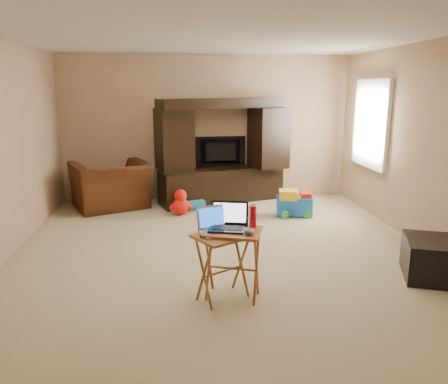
{
  "coord_description": "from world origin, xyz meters",
  "views": [
    {
      "loc": [
        -0.51,
        -4.94,
        1.94
      ],
      "look_at": [
        0.0,
        -0.2,
        0.8
      ],
      "focal_mm": 35.0,
      "sensor_mm": 36.0,
      "label": 1
    }
  ],
  "objects": [
    {
      "name": "floor",
      "position": [
        0.0,
        0.0,
        0.0
      ],
      "size": [
        5.5,
        5.5,
        0.0
      ],
      "primitive_type": "plane",
      "color": "#CBB88C",
      "rests_on": "ground"
    },
    {
      "name": "ceiling",
      "position": [
        0.0,
        0.0,
        2.5
      ],
      "size": [
        5.5,
        5.5,
        0.0
      ],
      "primitive_type": "plane",
      "rotation": [
        3.14,
        0.0,
        0.0
      ],
      "color": "silver",
      "rests_on": "ground"
    },
    {
      "name": "wall_back",
      "position": [
        0.0,
        2.75,
        1.25
      ],
      "size": [
        5.0,
        0.0,
        5.0
      ],
      "primitive_type": "plane",
      "rotation": [
        1.57,
        0.0,
        0.0
      ],
      "color": "tan",
      "rests_on": "ground"
    },
    {
      "name": "wall_front",
      "position": [
        0.0,
        -2.75,
        1.25
      ],
      "size": [
        5.0,
        0.0,
        5.0
      ],
      "primitive_type": "plane",
      "rotation": [
        -1.57,
        0.0,
        0.0
      ],
      "color": "tan",
      "rests_on": "ground"
    },
    {
      "name": "wall_right",
      "position": [
        2.5,
        0.0,
        1.25
      ],
      "size": [
        0.0,
        5.5,
        5.5
      ],
      "primitive_type": "plane",
      "rotation": [
        1.57,
        0.0,
        -1.57
      ],
      "color": "tan",
      "rests_on": "ground"
    },
    {
      "name": "window_pane",
      "position": [
        2.48,
        1.55,
        1.4
      ],
      "size": [
        0.0,
        1.2,
        1.2
      ],
      "primitive_type": "plane",
      "rotation": [
        1.57,
        0.0,
        -1.57
      ],
      "color": "white",
      "rests_on": "ground"
    },
    {
      "name": "window_frame",
      "position": [
        2.46,
        1.55,
        1.4
      ],
      "size": [
        0.06,
        1.14,
        1.34
      ],
      "primitive_type": "cube",
      "color": "white",
      "rests_on": "ground"
    },
    {
      "name": "entertainment_center",
      "position": [
        0.25,
        2.45,
        0.89
      ],
      "size": [
        2.23,
        1.21,
        1.77
      ],
      "primitive_type": "cube",
      "rotation": [
        0.0,
        0.0,
        0.33
      ],
      "color": "black",
      "rests_on": "floor"
    },
    {
      "name": "television",
      "position": [
        0.25,
        2.63,
        0.85
      ],
      "size": [
        0.9,
        0.16,
        0.52
      ],
      "primitive_type": "imported",
      "rotation": [
        0.0,
        0.0,
        3.19
      ],
      "color": "black",
      "rests_on": "entertainment_center"
    },
    {
      "name": "recliner",
      "position": [
        -1.61,
        2.21,
        0.38
      ],
      "size": [
        1.47,
        1.4,
        0.76
      ],
      "primitive_type": "imported",
      "rotation": [
        0.0,
        0.0,
        3.56
      ],
      "color": "#46240F",
      "rests_on": "floor"
    },
    {
      "name": "child_rocker",
      "position": [
        -0.31,
        2.01,
        0.26
      ],
      "size": [
        0.47,
        0.51,
        0.52
      ],
      "primitive_type": null,
      "rotation": [
        0.0,
        0.0,
        0.21
      ],
      "color": "#176581",
      "rests_on": "floor"
    },
    {
      "name": "plush_toy",
      "position": [
        -0.48,
        1.66,
        0.21
      ],
      "size": [
        0.37,
        0.31,
        0.42
      ],
      "primitive_type": null,
      "color": "red",
      "rests_on": "floor"
    },
    {
      "name": "push_toy",
      "position": [
        1.27,
        1.44,
        0.21
      ],
      "size": [
        0.62,
        0.5,
        0.42
      ],
      "primitive_type": null,
      "rotation": [
        0.0,
        0.0,
        -0.2
      ],
      "color": "blue",
      "rests_on": "floor"
    },
    {
      "name": "ottoman",
      "position": [
        2.15,
        -0.96,
        0.21
      ],
      "size": [
        0.82,
        0.82,
        0.41
      ],
      "primitive_type": "cube",
      "rotation": [
        0.0,
        0.0,
        -0.36
      ],
      "color": "black",
      "rests_on": "floor"
    },
    {
      "name": "tray_table_left",
      "position": [
        -0.11,
        -1.18,
        0.32
      ],
      "size": [
        0.62,
        0.59,
        0.64
      ],
      "primitive_type": "cube",
      "rotation": [
        0.0,
        0.0,
        0.54
      ],
      "color": "#9F6826",
      "rests_on": "floor"
    },
    {
      "name": "tray_table_right",
      "position": [
        -0.02,
        -1.16,
        0.33
      ],
      "size": [
        0.62,
        0.55,
        0.67
      ],
      "primitive_type": "cube",
      "rotation": [
        0.0,
        0.0,
        -0.33
      ],
      "color": "#A75A28",
      "rests_on": "floor"
    },
    {
      "name": "laptop_left",
      "position": [
        -0.14,
        -1.15,
        0.76
      ],
      "size": [
        0.4,
        0.36,
        0.24
      ],
      "primitive_type": "cube",
      "rotation": [
        0.0,
        0.0,
        0.3
      ],
      "color": "#A4A3A8",
      "rests_on": "tray_table_left"
    },
    {
      "name": "laptop_right",
      "position": [
        -0.06,
        -1.14,
        0.79
      ],
      "size": [
        0.4,
        0.36,
        0.24
      ],
      "primitive_type": "cube",
      "rotation": [
        0.0,
        0.0,
        -0.23
      ],
      "color": "black",
      "rests_on": "tray_table_right"
    },
    {
      "name": "mouse_left",
      "position": [
        0.08,
        -1.25,
        0.66
      ],
      "size": [
        0.11,
        0.15,
        0.05
      ],
      "primitive_type": "ellipsoid",
      "rotation": [
        0.0,
        0.0,
        0.25
      ],
      "color": "silver",
      "rests_on": "tray_table_left"
    },
    {
      "name": "mouse_right",
      "position": [
        0.11,
        -1.28,
        0.69
      ],
      "size": [
        0.1,
        0.14,
        0.06
      ],
      "primitive_type": "ellipsoid",
      "rotation": [
        0.0,
        0.0,
        -0.12
      ],
      "color": "#46474C",
      "rests_on": "tray_table_right"
    },
    {
      "name": "water_bottle",
      "position": [
        0.18,
        -1.08,
        0.77
      ],
      "size": [
        0.07,
        0.07,
        0.2
      ],
      "primitive_type": "cylinder",
      "color": "red",
      "rests_on": "tray_table_right"
    }
  ]
}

